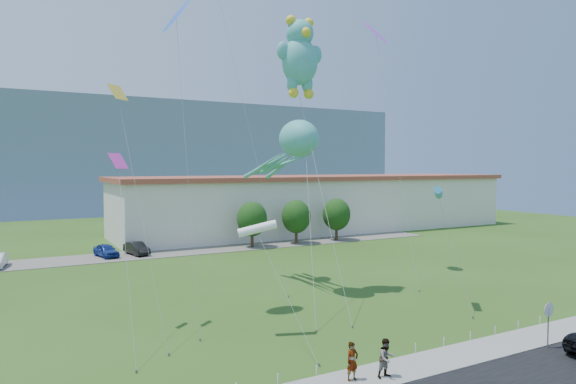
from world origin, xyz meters
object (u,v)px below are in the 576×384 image
Objects in this scene: parked_car_blue at (106,250)px; parked_car_black at (137,248)px; warehouse at (321,203)px; pedestrian_left at (352,361)px; pedestrian_right at (386,358)px; stop_sign at (548,314)px; teddy_bear_kite at (300,55)px; octopus_kite at (291,148)px.

parked_car_blue is 0.97× the size of parked_car_black.
warehouse is 35.63× the size of pedestrian_left.
warehouse reaches higher than pedestrian_right.
pedestrian_right is 0.44× the size of parked_car_blue.
parked_car_black is (-12.66, 39.44, -1.13)m from stop_sign.
stop_sign is 11.62m from pedestrian_left.
parked_car_blue is (-4.29, 38.04, -0.22)m from pedestrian_left.
warehouse is 2.93× the size of teddy_bear_kite.
pedestrian_right reaches higher than parked_car_black.
parked_car_black is at bearing -163.27° from warehouse.
warehouse is 14.81× the size of parked_car_black.
stop_sign is 0.61× the size of parked_car_black.
stop_sign is 20.57m from octopus_kite.
parked_car_black is 29.19m from teddy_bear_kite.
pedestrian_right is 0.43× the size of parked_car_black.
warehouse reaches higher than parked_car_blue.
pedestrian_left is 0.08× the size of teddy_bear_kite.
teddy_bear_kite is at bearing -77.60° from parked_car_blue.
teddy_bear_kite is (10.54, -22.54, 17.19)m from parked_car_blue.
pedestrian_right is at bearing 173.87° from stop_sign.
parked_car_black is at bearing 108.35° from teddy_bear_kite.
octopus_kite is 6.99m from teddy_bear_kite.
teddy_bear_kite is at bearing -83.05° from parked_car_black.
teddy_bear_kite is at bearing 63.83° from pedestrian_left.
stop_sign is 0.17× the size of octopus_kite.
parked_car_blue is 26.31m from octopus_kite.
pedestrian_right is 38.47m from parked_car_black.
warehouse is 40.42m from teddy_bear_kite.
stop_sign is 1.46× the size of pedestrian_left.
teddy_bear_kite is (4.71, 15.98, 16.95)m from pedestrian_right.
octopus_kite is at bearing 74.99° from pedestrian_right.
pedestrian_right is 19.73m from octopus_kite.
pedestrian_right is 0.12× the size of octopus_kite.
warehouse is 54.14m from pedestrian_right.
pedestrian_left is 37.91m from parked_car_black.
parked_car_blue is (-32.27, -8.61, -3.38)m from warehouse.
warehouse is at bearing 5.33° from parked_car_black.
pedestrian_left is at bearing -96.21° from parked_car_blue.
parked_car_blue reaches higher than parked_car_black.
octopus_kite is at bearing 133.97° from teddy_bear_kite.
warehouse is at bearing 54.83° from pedestrian_left.
parked_car_black is at bearing 87.57° from pedestrian_left.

